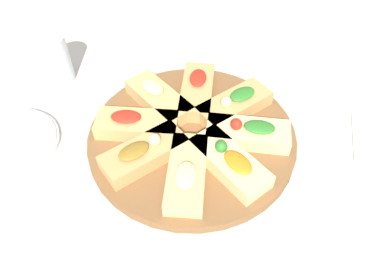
# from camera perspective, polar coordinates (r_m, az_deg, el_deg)

# --- Properties ---
(ground_plane) EXTENTS (3.00, 3.00, 0.00)m
(ground_plane) POSITION_cam_1_polar(r_m,az_deg,el_deg) (0.72, 0.00, -1.86)
(ground_plane) COLOR beige
(serving_board) EXTENTS (0.39, 0.39, 0.02)m
(serving_board) POSITION_cam_1_polar(r_m,az_deg,el_deg) (0.71, 0.00, -1.35)
(serving_board) COLOR brown
(serving_board) RESTS_ON ground_plane
(focaccia_slice_0) EXTENTS (0.16, 0.14, 0.05)m
(focaccia_slice_0) POSITION_cam_1_polar(r_m,az_deg,el_deg) (0.66, -7.32, -3.78)
(focaccia_slice_0) COLOR tan
(focaccia_slice_0) RESTS_ON serving_board
(focaccia_slice_1) EXTENTS (0.16, 0.10, 0.04)m
(focaccia_slice_1) POSITION_cam_1_polar(r_m,az_deg,el_deg) (0.63, -0.80, -6.89)
(focaccia_slice_1) COLOR #DBB775
(focaccia_slice_1) RESTS_ON serving_board
(focaccia_slice_2) EXTENTS (0.13, 0.16, 0.05)m
(focaccia_slice_2) POSITION_cam_1_polar(r_m,az_deg,el_deg) (0.64, 5.76, -5.18)
(focaccia_slice_2) COLOR #E5C689
(focaccia_slice_2) RESTS_ON serving_board
(focaccia_slice_3) EXTENTS (0.09, 0.16, 0.05)m
(focaccia_slice_3) POSITION_cam_1_polar(r_m,az_deg,el_deg) (0.69, 8.54, -0.73)
(focaccia_slice_3) COLOR #E5C689
(focaccia_slice_3) RESTS_ON serving_board
(focaccia_slice_4) EXTENTS (0.16, 0.14, 0.05)m
(focaccia_slice_4) POSITION_cam_1_polar(r_m,az_deg,el_deg) (0.74, 6.49, 3.57)
(focaccia_slice_4) COLOR tan
(focaccia_slice_4) RESTS_ON serving_board
(focaccia_slice_5) EXTENTS (0.16, 0.09, 0.04)m
(focaccia_slice_5) POSITION_cam_1_polar(r_m,az_deg,el_deg) (0.77, 0.79, 5.75)
(focaccia_slice_5) COLOR tan
(focaccia_slice_5) RESTS_ON serving_board
(focaccia_slice_6) EXTENTS (0.13, 0.16, 0.04)m
(focaccia_slice_6) POSITION_cam_1_polar(r_m,az_deg,el_deg) (0.75, -5.13, 4.52)
(focaccia_slice_6) COLOR tan
(focaccia_slice_6) RESTS_ON serving_board
(focaccia_slice_7) EXTENTS (0.10, 0.16, 0.04)m
(focaccia_slice_7) POSITION_cam_1_polar(r_m,az_deg,el_deg) (0.71, -8.46, 0.57)
(focaccia_slice_7) COLOR tan
(focaccia_slice_7) RESTS_ON serving_board
(plate_left) EXTENTS (0.19, 0.19, 0.02)m
(plate_left) POSITION_cam_1_polar(r_m,az_deg,el_deg) (0.78, -26.19, -2.12)
(plate_left) COLOR white
(plate_left) RESTS_ON ground_plane
(plate_right) EXTENTS (0.26, 0.26, 0.02)m
(plate_right) POSITION_cam_1_polar(r_m,az_deg,el_deg) (1.04, -2.69, 16.12)
(plate_right) COLOR white
(plate_right) RESTS_ON ground_plane
(water_glass) EXTENTS (0.06, 0.06, 0.11)m
(water_glass) POSITION_cam_1_polar(r_m,az_deg,el_deg) (0.87, -20.14, 9.81)
(water_glass) COLOR silver
(water_glass) RESTS_ON ground_plane
(napkin_stack) EXTENTS (0.14, 0.12, 0.01)m
(napkin_stack) POSITION_cam_1_polar(r_m,az_deg,el_deg) (0.81, 27.16, -1.47)
(napkin_stack) COLOR white
(napkin_stack) RESTS_ON ground_plane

